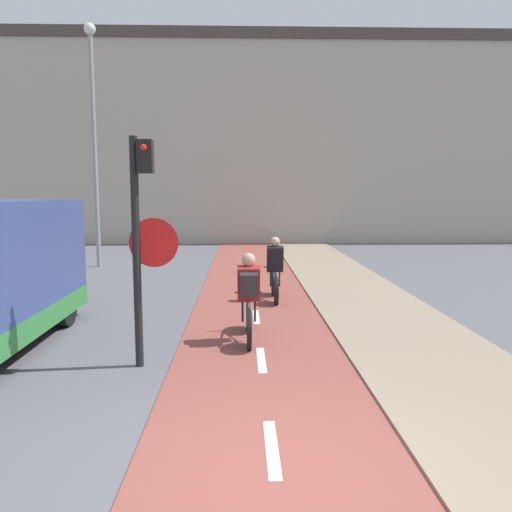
{
  "coord_description": "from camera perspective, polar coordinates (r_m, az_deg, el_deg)",
  "views": [
    {
      "loc": [
        -0.28,
        -3.92,
        2.41
      ],
      "look_at": [
        0.0,
        5.56,
        1.2
      ],
      "focal_mm": 35.0,
      "sensor_mm": 36.0,
      "label": 1
    }
  ],
  "objects": [
    {
      "name": "ground_plane",
      "position": [
        4.61,
        2.23,
        -24.25
      ],
      "size": [
        120.0,
        120.0,
        0.0
      ],
      "primitive_type": "plane",
      "color": "#5B5B60"
    },
    {
      "name": "bike_lane",
      "position": [
        4.6,
        2.23,
        -24.13
      ],
      "size": [
        2.55,
        60.0,
        0.02
      ],
      "color": "brown",
      "rests_on": "ground_plane"
    },
    {
      "name": "building_row_background",
      "position": [
        26.2,
        -1.1,
        12.77
      ],
      "size": [
        60.0,
        5.2,
        9.83
      ],
      "color": "#B2A899",
      "rests_on": "ground_plane"
    },
    {
      "name": "traffic_light_pole",
      "position": [
        6.91,
        -12.91,
        3.3
      ],
      "size": [
        0.67,
        0.25,
        3.15
      ],
      "color": "black",
      "rests_on": "ground_plane"
    },
    {
      "name": "street_lamp_far",
      "position": [
        17.09,
        -18.08,
        14.22
      ],
      "size": [
        0.36,
        0.36,
        7.61
      ],
      "color": "gray",
      "rests_on": "ground_plane"
    },
    {
      "name": "cyclist_near",
      "position": [
        8.08,
        -0.84,
        -4.94
      ],
      "size": [
        0.46,
        1.62,
        1.45
      ],
      "color": "black",
      "rests_on": "ground_plane"
    },
    {
      "name": "cyclist_far",
      "position": [
        11.14,
        2.17,
        -1.79
      ],
      "size": [
        0.46,
        1.57,
        1.44
      ],
      "color": "black",
      "rests_on": "ground_plane"
    }
  ]
}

